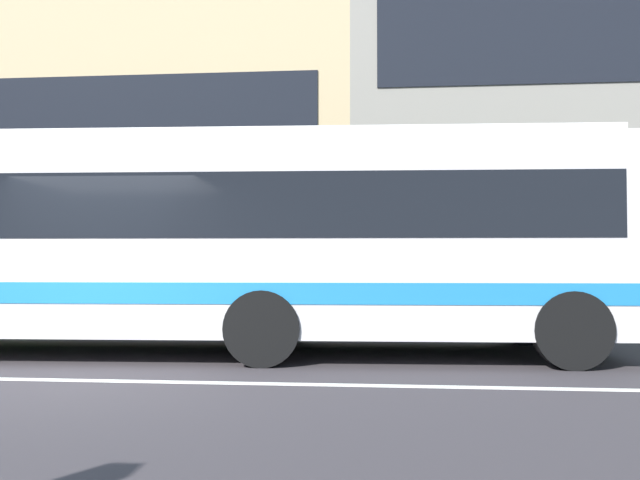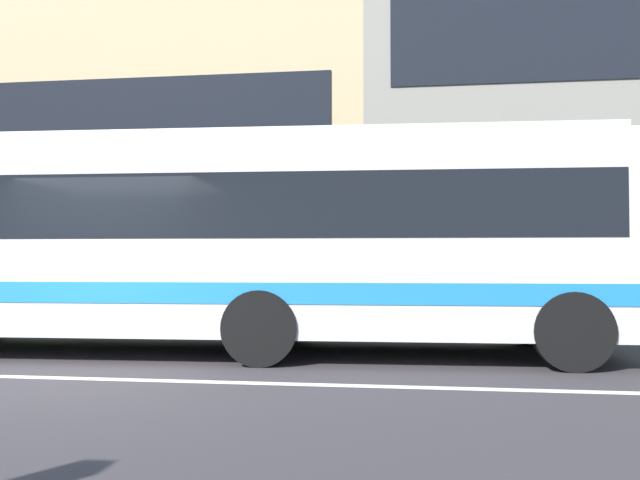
% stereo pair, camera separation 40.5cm
% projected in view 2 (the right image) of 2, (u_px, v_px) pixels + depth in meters
% --- Properties ---
extents(ground_plane, '(160.00, 160.00, 0.00)m').
position_uv_depth(ground_plane, '(62.00, 378.00, 7.68)').
color(ground_plane, '#383336').
extents(lane_centre_line, '(60.00, 0.16, 0.01)m').
position_uv_depth(lane_centre_line, '(62.00, 378.00, 7.68)').
color(lane_centre_line, silver).
rests_on(lane_centre_line, ground_plane).
extents(hedge_row_far, '(22.67, 1.10, 1.15)m').
position_uv_depth(hedge_row_far, '(386.00, 300.00, 13.09)').
color(hedge_row_far, '#266126').
rests_on(hedge_row_far, ground_plane).
extents(apartment_block_left, '(22.01, 8.45, 9.62)m').
position_uv_depth(apartment_block_left, '(63.00, 163.00, 23.23)').
color(apartment_block_left, tan).
rests_on(apartment_block_left, ground_plane).
extents(transit_bus, '(11.46, 3.06, 3.18)m').
position_uv_depth(transit_bus, '(229.00, 236.00, 9.83)').
color(transit_bus, silver).
rests_on(transit_bus, ground_plane).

